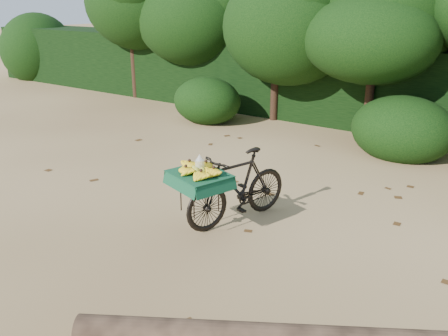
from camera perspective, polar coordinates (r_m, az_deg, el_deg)
The scene contains 6 objects.
ground at distance 6.44m, azimuth -3.51°, elevation -6.04°, with size 80.00×80.00×0.00m, color tan.
vendor_bicycle at distance 6.15m, azimuth 1.48°, elevation -2.22°, with size 1.07×1.79×0.98m.
hedge_backdrop at distance 11.57m, azimuth 16.31°, elevation 9.61°, with size 26.00×1.80×1.80m, color black.
tree_row at distance 10.92m, azimuth 12.12°, elevation 15.22°, with size 14.50×2.00×4.00m, color black, non-canonical shape.
bush_clumps at distance 9.65m, azimuth 14.91°, elevation 5.06°, with size 8.80×1.70×0.90m, color black, non-canonical shape.
leaf_litter at distance 6.91m, azimuth -0.17°, elevation -4.07°, with size 7.00×7.30×0.01m, color #4A2E13, non-canonical shape.
Camera 1 is at (3.62, -4.52, 2.81)m, focal length 38.00 mm.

